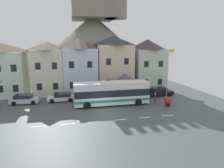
{
  "coord_description": "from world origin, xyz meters",
  "views": [
    {
      "loc": [
        -3.95,
        -23.2,
        8.42
      ],
      "look_at": [
        2.44,
        5.94,
        2.43
      ],
      "focal_mm": 30.72,
      "sensor_mm": 36.0,
      "label": 1
    }
  ],
  "objects_px": {
    "harbour_buoy": "(168,102)",
    "pedestrian_01": "(138,93)",
    "townhouse_01": "(49,68)",
    "parked_car_00": "(159,92)",
    "townhouse_02": "(80,66)",
    "pedestrian_00": "(155,97)",
    "parked_car_01": "(62,97)",
    "bus_shelter": "(125,78)",
    "townhouse_00": "(5,70)",
    "parked_car_02": "(25,99)",
    "flagpole": "(168,70)",
    "townhouse_03": "(113,63)",
    "public_bench": "(128,91)",
    "hilltop_castle": "(94,44)",
    "transit_bus": "(112,93)",
    "townhouse_04": "(147,64)",
    "pedestrian_02": "(132,94)"
  },
  "relations": [
    {
      "from": "transit_bus",
      "to": "parked_car_01",
      "type": "height_order",
      "value": "transit_bus"
    },
    {
      "from": "transit_bus",
      "to": "townhouse_00",
      "type": "bearing_deg",
      "value": 151.43
    },
    {
      "from": "harbour_buoy",
      "to": "townhouse_04",
      "type": "bearing_deg",
      "value": 82.61
    },
    {
      "from": "harbour_buoy",
      "to": "pedestrian_02",
      "type": "bearing_deg",
      "value": 127.26
    },
    {
      "from": "townhouse_04",
      "to": "bus_shelter",
      "type": "relative_size",
      "value": 2.43
    },
    {
      "from": "townhouse_04",
      "to": "flagpole",
      "type": "xyz_separation_m",
      "value": [
        0.63,
        -7.44,
        -0.24
      ]
    },
    {
      "from": "transit_bus",
      "to": "townhouse_01",
      "type": "bearing_deg",
      "value": 135.49
    },
    {
      "from": "bus_shelter",
      "to": "pedestrian_01",
      "type": "xyz_separation_m",
      "value": [
        1.88,
        -1.26,
        -2.31
      ]
    },
    {
      "from": "harbour_buoy",
      "to": "parked_car_01",
      "type": "bearing_deg",
      "value": 157.96
    },
    {
      "from": "parked_car_01",
      "to": "public_bench",
      "type": "xyz_separation_m",
      "value": [
        11.37,
        2.25,
        -0.14
      ]
    },
    {
      "from": "bus_shelter",
      "to": "pedestrian_00",
      "type": "height_order",
      "value": "bus_shelter"
    },
    {
      "from": "townhouse_03",
      "to": "flagpole",
      "type": "xyz_separation_m",
      "value": [
        7.36,
        -7.55,
        -0.54
      ]
    },
    {
      "from": "parked_car_01",
      "to": "pedestrian_02",
      "type": "xyz_separation_m",
      "value": [
        11.08,
        -1.15,
        0.17
      ]
    },
    {
      "from": "transit_bus",
      "to": "pedestrian_01",
      "type": "relative_size",
      "value": 6.75
    },
    {
      "from": "transit_bus",
      "to": "parked_car_02",
      "type": "bearing_deg",
      "value": 165.36
    },
    {
      "from": "transit_bus",
      "to": "flagpole",
      "type": "distance_m",
      "value": 10.32
    },
    {
      "from": "transit_bus",
      "to": "pedestrian_01",
      "type": "xyz_separation_m",
      "value": [
        4.9,
        2.45,
        -0.84
      ]
    },
    {
      "from": "harbour_buoy",
      "to": "pedestrian_01",
      "type": "bearing_deg",
      "value": 118.56
    },
    {
      "from": "flagpole",
      "to": "harbour_buoy",
      "type": "distance_m",
      "value": 6.17
    },
    {
      "from": "pedestrian_01",
      "to": "parked_car_01",
      "type": "bearing_deg",
      "value": 175.09
    },
    {
      "from": "townhouse_03",
      "to": "pedestrian_02",
      "type": "distance_m",
      "value": 8.39
    },
    {
      "from": "townhouse_02",
      "to": "pedestrian_00",
      "type": "xyz_separation_m",
      "value": [
        10.37,
        -9.58,
        -3.87
      ]
    },
    {
      "from": "townhouse_04",
      "to": "harbour_buoy",
      "type": "height_order",
      "value": "townhouse_04"
    },
    {
      "from": "hilltop_castle",
      "to": "flagpole",
      "type": "bearing_deg",
      "value": -71.54
    },
    {
      "from": "transit_bus",
      "to": "parked_car_01",
      "type": "distance_m",
      "value": 8.03
    },
    {
      "from": "townhouse_04",
      "to": "hilltop_castle",
      "type": "relative_size",
      "value": 0.25
    },
    {
      "from": "townhouse_04",
      "to": "pedestrian_00",
      "type": "xyz_separation_m",
      "value": [
        -2.68,
        -10.03,
        -3.86
      ]
    },
    {
      "from": "pedestrian_01",
      "to": "townhouse_03",
      "type": "bearing_deg",
      "value": 110.07
    },
    {
      "from": "transit_bus",
      "to": "pedestrian_02",
      "type": "bearing_deg",
      "value": 30.81
    },
    {
      "from": "townhouse_02",
      "to": "townhouse_03",
      "type": "height_order",
      "value": "townhouse_03"
    },
    {
      "from": "townhouse_00",
      "to": "bus_shelter",
      "type": "relative_size",
      "value": 2.23
    },
    {
      "from": "townhouse_02",
      "to": "transit_bus",
      "type": "bearing_deg",
      "value": -65.81
    },
    {
      "from": "parked_car_02",
      "to": "flagpole",
      "type": "distance_m",
      "value": 22.57
    },
    {
      "from": "townhouse_04",
      "to": "parked_car_01",
      "type": "xyz_separation_m",
      "value": [
        -16.27,
        -5.76,
        -4.19
      ]
    },
    {
      "from": "transit_bus",
      "to": "harbour_buoy",
      "type": "relative_size",
      "value": 8.77
    },
    {
      "from": "hilltop_castle",
      "to": "bus_shelter",
      "type": "bearing_deg",
      "value": -85.22
    },
    {
      "from": "townhouse_01",
      "to": "townhouse_04",
      "type": "xyz_separation_m",
      "value": [
        18.53,
        -0.05,
        0.25
      ]
    },
    {
      "from": "parked_car_00",
      "to": "parked_car_02",
      "type": "distance_m",
      "value": 21.53
    },
    {
      "from": "bus_shelter",
      "to": "townhouse_04",
      "type": "bearing_deg",
      "value": 42.28
    },
    {
      "from": "townhouse_02",
      "to": "hilltop_castle",
      "type": "height_order",
      "value": "hilltop_castle"
    },
    {
      "from": "townhouse_01",
      "to": "parked_car_00",
      "type": "height_order",
      "value": "townhouse_01"
    },
    {
      "from": "transit_bus",
      "to": "townhouse_02",
      "type": "bearing_deg",
      "value": 114.28
    },
    {
      "from": "parked_car_00",
      "to": "townhouse_01",
      "type": "bearing_deg",
      "value": 160.63
    },
    {
      "from": "transit_bus",
      "to": "pedestrian_02",
      "type": "xyz_separation_m",
      "value": [
        3.92,
        2.33,
        -0.9
      ]
    },
    {
      "from": "hilltop_castle",
      "to": "pedestrian_00",
      "type": "bearing_deg",
      "value": -79.32
    },
    {
      "from": "pedestrian_00",
      "to": "harbour_buoy",
      "type": "bearing_deg",
      "value": -55.64
    },
    {
      "from": "townhouse_00",
      "to": "pedestrian_00",
      "type": "bearing_deg",
      "value": -23.15
    },
    {
      "from": "parked_car_00",
      "to": "pedestrian_00",
      "type": "bearing_deg",
      "value": -124.46
    },
    {
      "from": "transit_bus",
      "to": "parked_car_01",
      "type": "xyz_separation_m",
      "value": [
        -7.16,
        3.48,
        -1.07
      ]
    },
    {
      "from": "townhouse_01",
      "to": "public_bench",
      "type": "distance_m",
      "value": 14.67
    }
  ]
}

